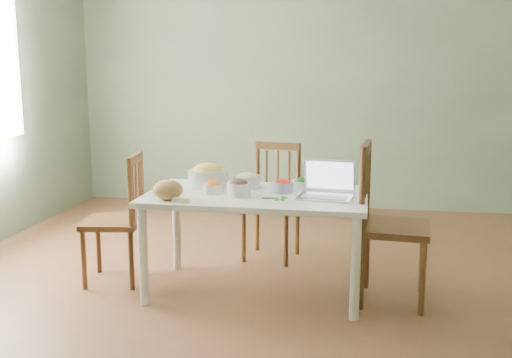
% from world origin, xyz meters
% --- Properties ---
extents(floor, '(5.00, 5.00, 0.00)m').
position_xyz_m(floor, '(0.00, 0.00, 0.00)').
color(floor, brown).
rests_on(floor, ground).
extents(wall_back, '(5.00, 0.00, 2.70)m').
position_xyz_m(wall_back, '(0.00, 2.50, 1.35)').
color(wall_back, gray).
rests_on(wall_back, ground).
extents(wall_front, '(5.00, 0.00, 2.70)m').
position_xyz_m(wall_front, '(0.00, -2.50, 1.35)').
color(wall_front, gray).
rests_on(wall_front, ground).
extents(dining_table, '(1.47, 0.82, 0.69)m').
position_xyz_m(dining_table, '(-0.07, -0.13, 0.34)').
color(dining_table, white).
rests_on(dining_table, floor).
extents(chair_far, '(0.46, 0.44, 0.92)m').
position_xyz_m(chair_far, '(-0.08, 0.61, 0.46)').
color(chair_far, '#3E2111').
rests_on(chair_far, floor).
extents(chair_left, '(0.44, 0.46, 0.92)m').
position_xyz_m(chair_left, '(-1.11, -0.11, 0.46)').
color(chair_left, '#3E2111').
rests_on(chair_left, floor).
extents(chair_right, '(0.48, 0.50, 1.04)m').
position_xyz_m(chair_right, '(0.84, -0.13, 0.52)').
color(chair_right, '#3E2111').
rests_on(chair_right, floor).
extents(bread_boule, '(0.22, 0.22, 0.13)m').
position_xyz_m(bread_boule, '(-0.60, -0.40, 0.75)').
color(bread_boule, tan).
rests_on(bread_boule, dining_table).
extents(butter_stick, '(0.12, 0.05, 0.03)m').
position_xyz_m(butter_stick, '(-0.48, -0.48, 0.70)').
color(butter_stick, white).
rests_on(butter_stick, dining_table).
extents(bowl_squash, '(0.28, 0.28, 0.16)m').
position_xyz_m(bowl_squash, '(-0.45, 0.04, 0.77)').
color(bowl_squash, yellow).
rests_on(bowl_squash, dining_table).
extents(bowl_carrot, '(0.18, 0.18, 0.08)m').
position_xyz_m(bowl_carrot, '(-0.36, -0.16, 0.73)').
color(bowl_carrot, orange).
rests_on(bowl_carrot, dining_table).
extents(bowl_onion, '(0.19, 0.19, 0.10)m').
position_xyz_m(bowl_onion, '(-0.17, 0.08, 0.74)').
color(bowl_onion, '#F4EEC6').
rests_on(bowl_onion, dining_table).
extents(bowl_mushroom, '(0.20, 0.20, 0.11)m').
position_xyz_m(bowl_mushroom, '(-0.17, -0.21, 0.74)').
color(bowl_mushroom, black).
rests_on(bowl_mushroom, dining_table).
extents(bowl_redpep, '(0.16, 0.16, 0.09)m').
position_xyz_m(bowl_redpep, '(0.10, -0.05, 0.73)').
color(bowl_redpep, red).
rests_on(bowl_redpep, dining_table).
extents(bowl_broccoli, '(0.15, 0.15, 0.08)m').
position_xyz_m(bowl_broccoli, '(0.21, 0.08, 0.73)').
color(bowl_broccoli, '#0F4F13').
rests_on(bowl_broccoli, dining_table).
extents(flatbread, '(0.23, 0.23, 0.02)m').
position_xyz_m(flatbread, '(0.18, 0.17, 0.70)').
color(flatbread, beige).
rests_on(flatbread, dining_table).
extents(basil_bunch, '(0.19, 0.19, 0.02)m').
position_xyz_m(basil_bunch, '(0.07, -0.26, 0.70)').
color(basil_bunch, '#1C6C19').
rests_on(basil_bunch, dining_table).
extents(laptop, '(0.38, 0.34, 0.23)m').
position_xyz_m(laptop, '(0.39, -0.19, 0.80)').
color(laptop, silver).
rests_on(laptop, dining_table).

